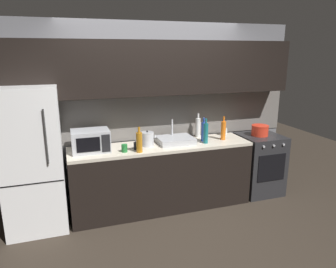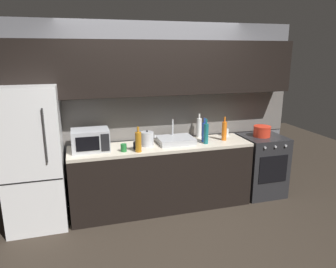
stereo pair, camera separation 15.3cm
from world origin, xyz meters
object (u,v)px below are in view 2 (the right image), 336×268
Objects in this scene: wine_bottle_amber at (138,142)px; wine_bottle_orange at (224,131)px; oven_range at (261,165)px; mug_green at (124,148)px; microwave at (90,140)px; wine_bottle_blue at (204,132)px; kettle at (147,139)px; cooking_pot at (262,131)px; mug_clear at (226,132)px; mug_dark at (137,145)px; wine_bottle_white at (199,128)px; refrigerator at (33,158)px; wine_bottle_teal at (206,133)px.

wine_bottle_amber is 0.96× the size of wine_bottle_orange.
oven_range is 9.31× the size of mug_green.
microwave is 1.53m from wine_bottle_blue.
wine_bottle_blue is (0.80, -0.02, 0.04)m from kettle.
mug_clear is at bearing 159.42° from cooking_pot.
microwave is 4.94× the size of mug_dark.
mug_green reaches higher than mug_dark.
wine_bottle_white is 0.42m from mug_clear.
wine_bottle_white reaches higher than wine_bottle_amber.
refrigerator is at bearing 179.36° from wine_bottle_orange.
refrigerator is 2.50m from wine_bottle_orange.
wine_bottle_teal is 3.28× the size of mug_clear.
mug_clear is (1.95, 0.17, -0.08)m from microwave.
wine_bottle_orange is 0.63m from cooking_pot.
wine_bottle_teal reaches higher than microwave.
kettle is 1.71m from cooking_pot.
kettle reaches higher than mug_green.
wine_bottle_blue is (0.02, 0.11, -0.01)m from wine_bottle_teal.
kettle is at bearing -0.12° from microwave.
mug_green is at bearing -175.16° from wine_bottle_orange.
wine_bottle_amber is at bearing -171.58° from wine_bottle_orange.
wine_bottle_orange is (2.50, -0.03, 0.17)m from refrigerator.
mug_green reaches higher than oven_range.
refrigerator is 2.21m from wine_bottle_blue.
wine_bottle_blue is 0.99× the size of wine_bottle_orange.
refrigerator is 5.09× the size of wine_bottle_teal.
wine_bottle_blue reaches higher than microwave.
mug_green is at bearing -175.94° from oven_range.
mug_green is at bearing 159.69° from wine_bottle_amber.
microwave is at bearing -175.10° from mug_clear.
microwave is at bearing 179.57° from cooking_pot.
cooking_pot reaches higher than oven_range.
wine_bottle_white is at bearing 176.45° from mug_clear.
wine_bottle_white is at bearing 23.59° from wine_bottle_amber.
wine_bottle_orange is at bearing 8.42° from wine_bottle_amber.
refrigerator is 1.94× the size of oven_range.
mug_clear is (1.38, 0.40, -0.08)m from wine_bottle_amber.
wine_bottle_teal is 0.95m from wine_bottle_amber.
oven_range is at bearing 6.52° from wine_bottle_teal.
wine_bottle_orange reaches higher than mug_green.
refrigerator is 2.64m from mug_clear.
wine_bottle_orange is (-0.65, -0.03, 0.59)m from oven_range.
wine_bottle_white is at bearing 166.90° from cooking_pot.
wine_bottle_blue reaches higher than mug_dark.
kettle is at bearing 179.40° from oven_range.
mug_green is (-1.12, -0.04, -0.09)m from wine_bottle_teal.
oven_range is at bearing -0.02° from wine_bottle_blue.
microwave is 4.76× the size of mug_green.
wine_bottle_amber is (1.24, -0.21, 0.16)m from refrigerator.
mug_green is (1.07, -0.15, 0.08)m from refrigerator.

